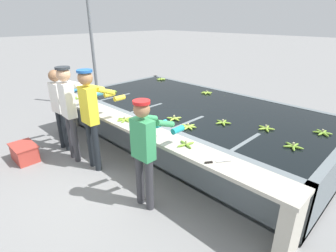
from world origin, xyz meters
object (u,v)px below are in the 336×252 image
Objects in this scene: worker_1 at (70,105)px; banana_bunch_floating_3 at (266,128)px; banana_bunch_floating_1 at (161,79)px; crate at (25,153)px; banana_bunch_ledge_1 at (73,98)px; banana_bunch_floating_6 at (207,93)px; knife_0 at (92,108)px; banana_bunch_floating_7 at (174,118)px; banana_bunch_ledge_2 at (186,144)px; banana_bunch_floating_8 at (223,122)px; knife_1 at (214,162)px; worker_0 at (61,103)px; worker_2 at (91,110)px; worker_3 at (145,145)px; banana_bunch_floating_2 at (293,146)px; banana_bunch_floating_4 at (111,92)px; support_post_left at (93,52)px; banana_bunch_ledge_0 at (125,119)px; banana_bunch_floating_5 at (322,133)px; banana_bunch_floating_0 at (188,127)px.

worker_1 is 3.38m from banana_bunch_floating_3.
crate is (0.49, -4.04, -0.69)m from banana_bunch_floating_1.
banana_bunch_floating_6 is at bearing 54.18° from banana_bunch_ledge_1.
knife_0 is 0.64× the size of crate.
banana_bunch_floating_7 is 1.05m from banana_bunch_ledge_2.
banana_bunch_floating_8 is (-0.64, -0.28, 0.00)m from banana_bunch_floating_3.
knife_1 is (0.66, -1.18, -0.01)m from banana_bunch_floating_8.
banana_bunch_ledge_1 reaches higher than banana_bunch_floating_6.
worker_0 is 2.95× the size of crate.
banana_bunch_floating_3 and banana_bunch_floating_6 have the same top height.
worker_2 reaches higher than worker_1.
knife_0 is (-2.16, 0.45, -0.10)m from worker_3.
crate is (-2.59, -0.80, -0.79)m from worker_3.
banana_bunch_floating_3 is at bearing 23.39° from banana_bunch_floating_8.
worker_1 reaches higher than banana_bunch_floating_8.
worker_2 is 1.71m from crate.
banana_bunch_ledge_2 is (1.66, 0.51, -0.22)m from worker_2.
worker_1 is 0.60m from knife_0.
worker_3 is 3.07m from banana_bunch_ledge_1.
banana_bunch_floating_2 is 1.24m from knife_1.
knife_0 is (0.92, -2.78, -0.01)m from banana_bunch_floating_1.
knife_0 is (-2.93, -1.45, -0.01)m from banana_bunch_floating_3.
knife_0 is at bearing -51.92° from banana_bunch_floating_4.
banana_bunch_ledge_2 is (0.83, -0.63, 0.00)m from banana_bunch_floating_7.
worker_0 is at bearing -44.03° from support_post_left.
knife_1 is (2.22, 0.41, -0.24)m from worker_2.
worker_3 is 5.75× the size of banana_bunch_ledge_1.
banana_bunch_floating_1 is at bearing 140.45° from banana_bunch_floating_7.
worker_1 is 1.78m from banana_bunch_floating_4.
worker_3 is 2.05m from banana_bunch_floating_3.
banana_bunch_floating_2 is (1.34, 1.56, -0.09)m from worker_3.
worker_2 is 6.39× the size of banana_bunch_floating_7.
support_post_left is at bearing 141.80° from worker_1.
worker_0 is at bearing -158.92° from banana_bunch_ledge_0.
worker_1 is at bearing -7.08° from worker_0.
worker_2 is 2.89m from banana_bunch_floating_3.
worker_3 is at bearing -46.39° from banana_bunch_floating_1.
banana_bunch_floating_5 is 1.02× the size of banana_bunch_floating_7.
banana_bunch_floating_0 and banana_bunch_floating_7 have the same top height.
worker_2 reaches higher than banana_bunch_floating_2.
knife_0 is (-0.93, -2.52, -0.01)m from banana_bunch_floating_6.
worker_0 is 1.14m from crate.
banana_bunch_floating_2 is at bearing 42.78° from banana_bunch_ledge_2.
banana_bunch_floating_5 is 1.03× the size of banana_bunch_floating_8.
worker_0 reaches higher than crate.
knife_0 is (-0.74, 0.42, -0.24)m from worker_2.
banana_bunch_floating_4 is 0.99× the size of banana_bunch_floating_5.
banana_bunch_floating_2 is (1.51, 0.49, 0.00)m from banana_bunch_floating_0.
worker_0 is at bearing -149.50° from banana_bunch_floating_5.
banana_bunch_floating_2 is 0.66m from banana_bunch_floating_3.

